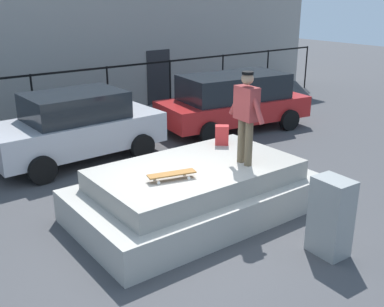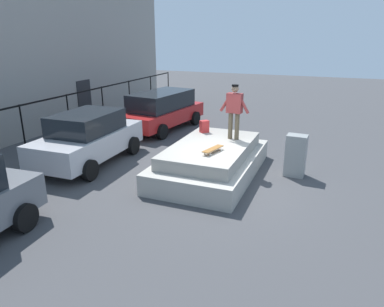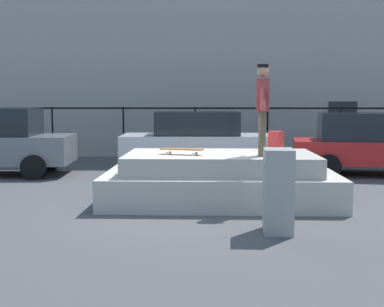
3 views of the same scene
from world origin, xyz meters
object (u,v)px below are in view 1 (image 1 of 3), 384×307
at_px(skateboarder, 246,111).
at_px(skateboard, 172,174).
at_px(car_silver_sedan_mid, 76,126).
at_px(backpack, 222,135).
at_px(car_red_hatchback_far, 234,100).
at_px(utility_box, 331,217).

relative_size(skateboarder, skateboard, 2.00).
xyz_separation_m(skateboarder, car_silver_sedan_mid, (-1.33, 4.61, -1.10)).
bearing_deg(skateboarder, backpack, 70.02).
bearing_deg(car_red_hatchback_far, skateboard, -140.92).
xyz_separation_m(backpack, car_silver_sedan_mid, (-1.75, 3.48, -0.30)).
relative_size(backpack, utility_box, 0.32).
xyz_separation_m(skateboard, utility_box, (1.59, -2.12, -0.43)).
bearing_deg(backpack, car_red_hatchback_far, -94.54).
xyz_separation_m(skateboarder, backpack, (0.41, 1.13, -0.80)).
distance_m(backpack, car_red_hatchback_far, 4.58).
relative_size(skateboarder, car_red_hatchback_far, 0.36).
bearing_deg(car_red_hatchback_far, car_silver_sedan_mid, 177.18).
height_order(backpack, car_red_hatchback_far, car_red_hatchback_far).
xyz_separation_m(skateboarder, skateboard, (-1.53, 0.16, -0.90)).
bearing_deg(car_red_hatchback_far, skateboarder, -129.84).
distance_m(skateboarder, car_silver_sedan_mid, 4.93).
bearing_deg(utility_box, backpack, 86.11).
distance_m(skateboarder, backpack, 1.45).
bearing_deg(backpack, car_silver_sedan_mid, -22.90).
xyz_separation_m(skateboarder, utility_box, (0.05, -1.96, -1.33)).
xyz_separation_m(car_red_hatchback_far, utility_box, (-3.59, -6.32, -0.26)).
distance_m(car_red_hatchback_far, utility_box, 7.28).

